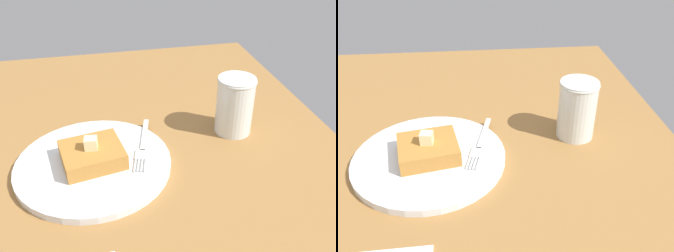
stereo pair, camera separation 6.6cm
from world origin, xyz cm
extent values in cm
cube|color=olive|center=(0.00, 0.00, 1.30)|extent=(91.75, 91.75, 2.60)
cylinder|color=silver|center=(5.85, 0.10, 3.24)|extent=(25.97, 25.97, 1.27)
torus|color=gray|center=(5.85, 0.10, 3.48)|extent=(25.97, 25.97, 0.80)
cube|color=#B17430|center=(5.85, 0.10, 5.27)|extent=(10.52, 11.27, 2.78)
cube|color=#F2EAAE|center=(6.03, -0.43, 7.67)|extent=(2.06, 2.23, 2.03)
cube|color=silver|center=(-0.21, 9.64, 4.06)|extent=(9.94, 3.19, 0.36)
cube|color=silver|center=(6.01, 8.15, 4.06)|extent=(3.23, 2.79, 0.36)
cube|color=silver|center=(9.12, 8.26, 4.06)|extent=(3.19, 1.05, 0.36)
cube|color=silver|center=(8.99, 7.73, 4.06)|extent=(3.19, 1.05, 0.36)
cube|color=silver|center=(8.87, 7.19, 4.06)|extent=(3.19, 1.05, 0.36)
cube|color=silver|center=(8.74, 6.66, 4.06)|extent=(3.19, 1.05, 0.36)
cylinder|color=#371306|center=(-0.33, 26.83, 6.75)|extent=(6.40, 6.40, 8.30)
cylinder|color=silver|center=(-0.33, 26.83, 8.15)|extent=(6.96, 6.96, 11.09)
torus|color=silver|center=(-0.33, 26.83, 13.24)|extent=(7.18, 7.18, 0.50)
camera|label=1|loc=(56.86, 1.58, 42.46)|focal=40.00mm
camera|label=2|loc=(57.88, 8.06, 42.46)|focal=40.00mm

